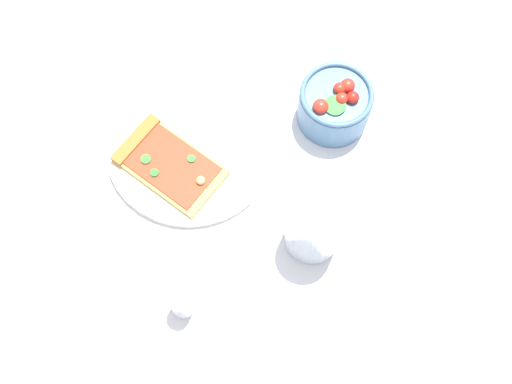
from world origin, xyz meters
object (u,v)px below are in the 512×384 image
Objects in this scene: plate at (192,145)px; salad_bowl at (335,104)px; soda_glass at (314,227)px; pizza_slice_main at (166,162)px; pepper_shaker at (181,302)px.

salad_bowl reaches higher than plate.
plate is at bearing -152.05° from soda_glass.
soda_glass is (0.19, 0.16, 0.03)m from pizza_slice_main.
plate is 0.24m from soda_glass.
pepper_shaker is at bearing -13.91° from pizza_slice_main.
pizza_slice_main is 1.58× the size of soda_glass.
plate is 3.51× the size of pepper_shaker.
salad_bowl is 0.38m from pepper_shaker.
pepper_shaker is at bearing -83.62° from soda_glass.
soda_glass is at bearing 39.54° from pizza_slice_main.
plate is 0.25m from pepper_shaker.
salad_bowl is at bearing 80.86° from plate.
pizza_slice_main is 2.42× the size of pepper_shaker.
soda_glass is 0.21m from pepper_shaker.
pizza_slice_main is 0.25m from soda_glass.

